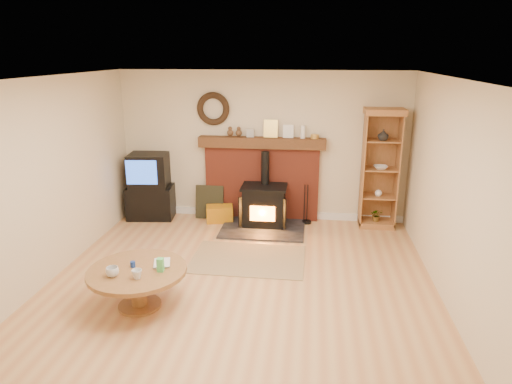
# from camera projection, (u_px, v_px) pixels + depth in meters

# --- Properties ---
(ground) EXTENTS (5.50, 5.50, 0.00)m
(ground) POSITION_uv_depth(u_px,v_px,m) (238.00, 291.00, 5.75)
(ground) COLOR #BE7F4F
(ground) RESTS_ON ground
(room_shell) EXTENTS (5.02, 5.52, 2.61)m
(room_shell) POSITION_uv_depth(u_px,v_px,m) (236.00, 156.00, 5.34)
(room_shell) COLOR beige
(room_shell) RESTS_ON ground
(chimney_breast) EXTENTS (2.20, 0.22, 1.78)m
(chimney_breast) POSITION_uv_depth(u_px,v_px,m) (262.00, 175.00, 8.05)
(chimney_breast) COLOR maroon
(chimney_breast) RESTS_ON ground
(wood_stove) EXTENTS (1.40, 1.00, 1.27)m
(wood_stove) POSITION_uv_depth(u_px,v_px,m) (264.00, 207.00, 7.80)
(wood_stove) COLOR black
(wood_stove) RESTS_ON ground
(area_rug) EXTENTS (1.63, 1.13, 0.01)m
(area_rug) POSITION_uv_depth(u_px,v_px,m) (248.00, 259.00, 6.62)
(area_rug) COLOR brown
(area_rug) RESTS_ON ground
(tv_unit) EXTENTS (0.86, 0.64, 1.18)m
(tv_unit) POSITION_uv_depth(u_px,v_px,m) (150.00, 187.00, 8.16)
(tv_unit) COLOR black
(tv_unit) RESTS_ON ground
(curio_cabinet) EXTENTS (0.65, 0.47, 2.02)m
(curio_cabinet) POSITION_uv_depth(u_px,v_px,m) (380.00, 169.00, 7.64)
(curio_cabinet) COLOR brown
(curio_cabinet) RESTS_ON ground
(firelog_box) EXTENTS (0.51, 0.38, 0.29)m
(firelog_box) POSITION_uv_depth(u_px,v_px,m) (220.00, 214.00, 8.07)
(firelog_box) COLOR #C1A008
(firelog_box) RESTS_ON ground
(leaning_painting) EXTENTS (0.50, 0.13, 0.60)m
(leaning_painting) POSITION_uv_depth(u_px,v_px,m) (210.00, 202.00, 8.19)
(leaning_painting) COLOR black
(leaning_painting) RESTS_ON ground
(fire_tools) EXTENTS (0.16, 0.16, 0.70)m
(fire_tools) POSITION_uv_depth(u_px,v_px,m) (306.00, 217.00, 8.00)
(fire_tools) COLOR black
(fire_tools) RESTS_ON ground
(coffee_table) EXTENTS (1.15, 1.15, 0.64)m
(coffee_table) POSITION_uv_depth(u_px,v_px,m) (137.00, 276.00, 5.29)
(coffee_table) COLOR brown
(coffee_table) RESTS_ON ground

